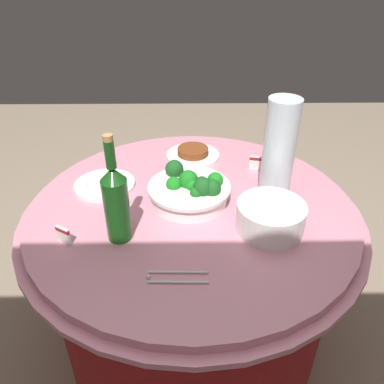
# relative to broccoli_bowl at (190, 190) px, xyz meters

# --- Properties ---
(ground_plane) EXTENTS (6.00, 6.00, 0.00)m
(ground_plane) POSITION_rel_broccoli_bowl_xyz_m (-0.01, 0.02, -0.78)
(ground_plane) COLOR gray
(buffet_table) EXTENTS (1.16, 1.16, 0.74)m
(buffet_table) POSITION_rel_broccoli_bowl_xyz_m (-0.01, 0.02, -0.41)
(buffet_table) COLOR maroon
(buffet_table) RESTS_ON ground_plane
(broccoli_bowl) EXTENTS (0.28, 0.28, 0.11)m
(broccoli_bowl) POSITION_rel_broccoli_bowl_xyz_m (0.00, 0.00, 0.00)
(broccoli_bowl) COLOR white
(broccoli_bowl) RESTS_ON buffet_table
(plate_stack) EXTENTS (0.21, 0.21, 0.09)m
(plate_stack) POSITION_rel_broccoli_bowl_xyz_m (-0.24, 0.16, 0.00)
(plate_stack) COLOR white
(plate_stack) RESTS_ON buffet_table
(wine_bottle) EXTENTS (0.07, 0.07, 0.34)m
(wine_bottle) POSITION_rel_broccoli_bowl_xyz_m (0.21, 0.19, 0.09)
(wine_bottle) COLOR #164816
(wine_bottle) RESTS_ON buffet_table
(decorative_fruit_vase) EXTENTS (0.11, 0.11, 0.34)m
(decorative_fruit_vase) POSITION_rel_broccoli_bowl_xyz_m (-0.30, -0.06, 0.11)
(decorative_fruit_vase) COLOR silver
(decorative_fruit_vase) RESTS_ON buffet_table
(serving_tongs) EXTENTS (0.17, 0.05, 0.01)m
(serving_tongs) POSITION_rel_broccoli_bowl_xyz_m (0.04, 0.36, -0.04)
(serving_tongs) COLOR silver
(serving_tongs) RESTS_ON buffet_table
(food_plate_rice) EXTENTS (0.22, 0.22, 0.03)m
(food_plate_rice) POSITION_rel_broccoli_bowl_xyz_m (0.31, -0.10, -0.03)
(food_plate_rice) COLOR white
(food_plate_rice) RESTS_ON buffet_table
(food_plate_stir_fry) EXTENTS (0.22, 0.22, 0.04)m
(food_plate_stir_fry) POSITION_rel_broccoli_bowl_xyz_m (-0.01, -0.33, -0.03)
(food_plate_stir_fry) COLOR white
(food_plate_stir_fry) RESTS_ON buffet_table
(label_placard_front) EXTENTS (0.05, 0.02, 0.05)m
(label_placard_front) POSITION_rel_broccoli_bowl_xyz_m (-0.26, -0.22, -0.01)
(label_placard_front) COLOR white
(label_placard_front) RESTS_ON buffet_table
(label_placard_mid) EXTENTS (0.05, 0.03, 0.05)m
(label_placard_mid) POSITION_rel_broccoli_bowl_xyz_m (0.38, 0.21, -0.01)
(label_placard_mid) COLOR white
(label_placard_mid) RESTS_ON buffet_table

